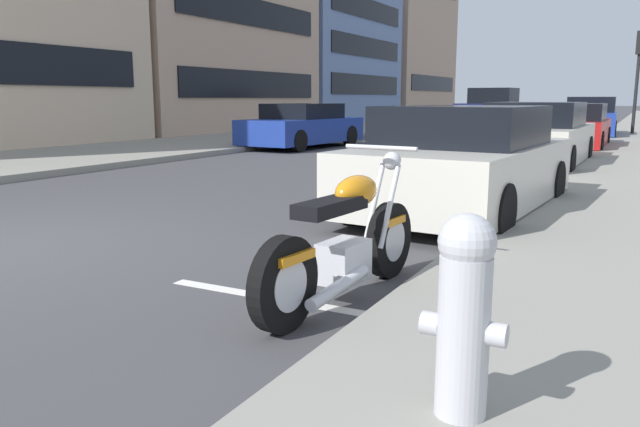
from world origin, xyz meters
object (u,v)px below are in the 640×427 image
(parked_car_behind_motorcycle, at_px, (536,137))
(crossing_truck, at_px, (508,110))
(parked_car_at_intersection, at_px, (591,119))
(car_opposite_curb, at_px, (302,127))
(parked_car_mid_block, at_px, (463,164))
(traffic_signal_near_corner, at_px, (639,60))
(parked_car_second_in_row, at_px, (572,128))
(fire_hydrant, at_px, (464,310))
(parked_motorcycle, at_px, (346,244))

(parked_car_behind_motorcycle, relative_size, crossing_truck, 0.87)
(parked_car_at_intersection, relative_size, car_opposite_curb, 0.99)
(parked_car_mid_block, height_order, traffic_signal_near_corner, traffic_signal_near_corner)
(parked_car_behind_motorcycle, bearing_deg, car_opposite_curb, 71.74)
(parked_car_behind_motorcycle, height_order, parked_car_second_in_row, parked_car_behind_motorcycle)
(parked_car_mid_block, distance_m, parked_car_second_in_row, 11.58)
(parked_car_behind_motorcycle, xyz_separation_m, car_opposite_curb, (2.51, 7.16, -0.03))
(fire_hydrant, relative_size, traffic_signal_near_corner, 0.23)
(parked_car_at_intersection, bearing_deg, parked_car_behind_motorcycle, 177.00)
(parked_motorcycle, bearing_deg, parked_car_second_in_row, 5.41)
(parked_motorcycle, relative_size, parked_car_mid_block, 0.51)
(parked_car_second_in_row, bearing_deg, traffic_signal_near_corner, -10.89)
(parked_car_second_in_row, distance_m, crossing_truck, 11.94)
(parked_car_behind_motorcycle, bearing_deg, parked_motorcycle, -177.71)
(fire_hydrant, height_order, traffic_signal_near_corner, traffic_signal_near_corner)
(parked_car_second_in_row, height_order, fire_hydrant, parked_car_second_in_row)
(parked_car_behind_motorcycle, xyz_separation_m, fire_hydrant, (-11.47, -1.49, -0.05))
(parked_car_mid_block, relative_size, car_opposite_curb, 0.93)
(parked_motorcycle, height_order, parked_car_second_in_row, parked_car_second_in_row)
(parked_car_at_intersection, xyz_separation_m, traffic_signal_near_corner, (1.25, -1.41, 2.19))
(fire_hydrant, bearing_deg, crossing_truck, 10.82)
(parked_car_at_intersection, xyz_separation_m, car_opposite_curb, (-9.11, 7.31, -0.08))
(parked_car_second_in_row, bearing_deg, parked_car_mid_block, 179.54)
(parked_motorcycle, distance_m, parked_car_at_intersection, 21.56)
(parked_car_mid_block, bearing_deg, fire_hydrant, -160.98)
(parked_car_at_intersection, relative_size, fire_hydrant, 5.11)
(parked_car_mid_block, bearing_deg, parked_car_at_intersection, 3.58)
(parked_motorcycle, height_order, traffic_signal_near_corner, traffic_signal_near_corner)
(parked_car_mid_block, xyz_separation_m, parked_car_behind_motorcycle, (6.11, 0.05, 0.00))
(parked_car_second_in_row, bearing_deg, car_opposite_curb, 112.06)
(parked_car_at_intersection, height_order, car_opposite_curb, parked_car_at_intersection)
(parked_motorcycle, xyz_separation_m, parked_car_at_intersection, (21.56, 0.07, 0.28))
(crossing_truck, relative_size, traffic_signal_near_corner, 1.41)
(parked_motorcycle, xyz_separation_m, crossing_truck, (26.64, 4.11, 0.48))
(parked_car_behind_motorcycle, distance_m, traffic_signal_near_corner, 13.16)
(traffic_signal_near_corner, bearing_deg, car_opposite_curb, 139.92)
(parked_car_behind_motorcycle, distance_m, fire_hydrant, 11.57)
(car_opposite_curb, bearing_deg, parked_car_mid_block, 44.14)
(fire_hydrant, bearing_deg, parked_car_at_intersection, 3.34)
(parked_car_at_intersection, bearing_deg, car_opposite_curb, 139.00)
(parked_car_second_in_row, bearing_deg, crossing_truck, 19.69)
(car_opposite_curb, distance_m, fire_hydrant, 16.44)
(parked_car_behind_motorcycle, xyz_separation_m, parked_car_second_in_row, (5.47, -0.14, -0.02))
(parked_car_behind_motorcycle, xyz_separation_m, traffic_signal_near_corner, (12.87, -1.56, 2.24))
(parked_car_second_in_row, xyz_separation_m, crossing_truck, (11.23, 4.03, 0.27))
(parked_car_behind_motorcycle, height_order, car_opposite_curb, parked_car_behind_motorcycle)
(parked_car_mid_block, relative_size, traffic_signal_near_corner, 1.10)
(parked_car_mid_block, distance_m, parked_car_at_intersection, 17.73)
(parked_car_second_in_row, bearing_deg, parked_car_behind_motorcycle, 178.55)
(crossing_truck, bearing_deg, car_opposite_curb, 81.25)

